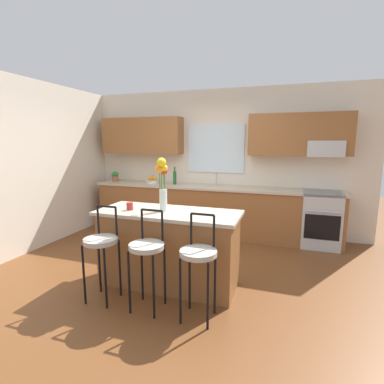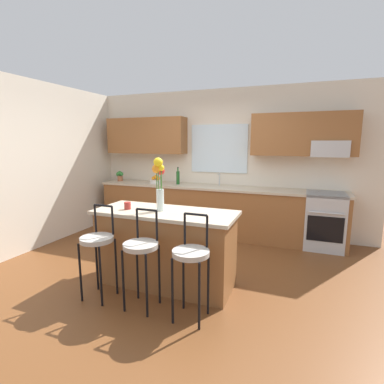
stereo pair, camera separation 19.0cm
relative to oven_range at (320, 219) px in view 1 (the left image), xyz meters
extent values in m
plane|color=brown|center=(-1.89, -1.68, -0.46)|extent=(14.00, 14.00, 0.00)
cube|color=beige|center=(-4.45, -1.38, 0.89)|extent=(0.12, 4.60, 2.70)
cube|color=beige|center=(-1.89, 0.38, 0.89)|extent=(5.60, 0.12, 2.70)
cube|color=brown|center=(-3.36, 0.15, 1.39)|extent=(1.65, 0.34, 0.70)
cube|color=brown|center=(-0.42, 0.15, 1.39)|extent=(1.65, 0.34, 0.70)
cube|color=silver|center=(-1.89, 0.31, 1.14)|extent=(1.10, 0.03, 0.90)
cube|color=#B7BABC|center=(0.00, 0.12, 1.16)|extent=(0.56, 0.36, 0.26)
cube|color=brown|center=(-1.89, 0.02, -0.02)|extent=(4.50, 0.60, 0.88)
cube|color=#BCAD93|center=(-1.89, 0.02, 0.44)|extent=(4.56, 0.64, 0.04)
cube|color=#B7BABC|center=(-1.83, 0.02, 0.39)|extent=(0.54, 0.38, 0.11)
cylinder|color=#B7BABC|center=(-1.83, 0.18, 0.57)|extent=(0.02, 0.02, 0.22)
cylinder|color=#B7BABC|center=(-1.83, 0.12, 0.68)|extent=(0.02, 0.12, 0.02)
cube|color=#B7BABC|center=(0.00, 0.00, 0.00)|extent=(0.60, 0.60, 0.92)
cube|color=black|center=(0.00, -0.29, -0.06)|extent=(0.52, 0.02, 0.40)
cylinder|color=#B7BABC|center=(0.00, -0.33, 0.20)|extent=(0.50, 0.02, 0.02)
cube|color=brown|center=(-1.88, -2.03, -0.02)|extent=(1.62, 0.61, 0.88)
cube|color=#BCAD93|center=(-1.88, -2.03, 0.44)|extent=(1.70, 0.69, 0.04)
cylinder|color=black|center=(-2.56, -2.73, -0.13)|extent=(0.02, 0.02, 0.66)
cylinder|color=black|center=(-2.29, -2.73, -0.13)|extent=(0.02, 0.02, 0.66)
cylinder|color=black|center=(-2.56, -2.46, -0.13)|extent=(0.02, 0.02, 0.66)
cylinder|color=black|center=(-2.29, -2.46, -0.13)|extent=(0.02, 0.02, 0.66)
cylinder|color=#B2ADA3|center=(-2.43, -2.60, 0.23)|extent=(0.36, 0.36, 0.05)
cylinder|color=black|center=(-2.55, -2.46, 0.41)|extent=(0.02, 0.02, 0.32)
cylinder|color=black|center=(-2.31, -2.46, 0.41)|extent=(0.02, 0.02, 0.32)
cylinder|color=black|center=(-2.43, -2.46, 0.57)|extent=(0.23, 0.02, 0.02)
cylinder|color=black|center=(-2.01, -2.73, -0.13)|extent=(0.02, 0.02, 0.66)
cylinder|color=black|center=(-1.74, -2.73, -0.13)|extent=(0.02, 0.02, 0.66)
cylinder|color=black|center=(-2.01, -2.46, -0.13)|extent=(0.02, 0.02, 0.66)
cylinder|color=black|center=(-1.74, -2.46, -0.13)|extent=(0.02, 0.02, 0.66)
cylinder|color=#B2ADA3|center=(-1.88, -2.60, 0.23)|extent=(0.36, 0.36, 0.05)
cylinder|color=black|center=(-2.00, -2.46, 0.41)|extent=(0.02, 0.02, 0.32)
cylinder|color=black|center=(-1.76, -2.46, 0.41)|extent=(0.02, 0.02, 0.32)
cylinder|color=black|center=(-1.88, -2.46, 0.57)|extent=(0.23, 0.02, 0.02)
cylinder|color=black|center=(-1.46, -2.73, -0.13)|extent=(0.02, 0.02, 0.66)
cylinder|color=black|center=(-1.19, -2.73, -0.13)|extent=(0.02, 0.02, 0.66)
cylinder|color=black|center=(-1.46, -2.46, -0.13)|extent=(0.02, 0.02, 0.66)
cylinder|color=black|center=(-1.19, -2.46, -0.13)|extent=(0.02, 0.02, 0.66)
cylinder|color=#B2ADA3|center=(-1.33, -2.60, 0.23)|extent=(0.36, 0.36, 0.05)
cylinder|color=black|center=(-1.45, -2.46, 0.41)|extent=(0.02, 0.02, 0.32)
cylinder|color=black|center=(-1.21, -2.46, 0.41)|extent=(0.02, 0.02, 0.32)
cylinder|color=black|center=(-1.33, -2.46, 0.57)|extent=(0.23, 0.02, 0.02)
cylinder|color=silver|center=(-1.94, -2.04, 0.59)|extent=(0.09, 0.09, 0.26)
cylinder|color=#3D722D|center=(-1.91, -2.05, 0.76)|extent=(0.01, 0.01, 0.43)
sphere|color=yellow|center=(-1.91, -2.05, 0.97)|extent=(0.07, 0.07, 0.07)
cylinder|color=#3D722D|center=(-1.94, -2.01, 0.74)|extent=(0.01, 0.01, 0.39)
sphere|color=red|center=(-1.94, -2.01, 0.93)|extent=(0.10, 0.10, 0.10)
cylinder|color=#3D722D|center=(-1.97, -2.05, 0.75)|extent=(0.01, 0.01, 0.42)
sphere|color=orange|center=(-1.97, -2.05, 0.96)|extent=(0.11, 0.11, 0.11)
cylinder|color=#3D722D|center=(-1.94, -2.07, 0.79)|extent=(0.01, 0.01, 0.50)
sphere|color=yellow|center=(-1.94, -2.07, 1.04)|extent=(0.11, 0.11, 0.11)
cylinder|color=#A52D28|center=(-2.34, -2.12, 0.51)|extent=(0.08, 0.08, 0.09)
cylinder|color=silver|center=(-3.10, 0.02, 0.49)|extent=(0.24, 0.24, 0.06)
sphere|color=orange|center=(-3.05, 0.02, 0.56)|extent=(0.08, 0.08, 0.08)
sphere|color=orange|center=(-3.10, 0.08, 0.56)|extent=(0.08, 0.08, 0.08)
sphere|color=orange|center=(-3.16, 0.02, 0.56)|extent=(0.07, 0.07, 0.07)
sphere|color=orange|center=(-3.10, 0.02, 0.59)|extent=(0.08, 0.08, 0.08)
cylinder|color=#1E5923|center=(-2.62, 0.02, 0.59)|extent=(0.06, 0.06, 0.25)
cylinder|color=#1E5923|center=(-2.62, 0.02, 0.75)|extent=(0.03, 0.03, 0.07)
cylinder|color=black|center=(-2.62, 0.02, 0.79)|extent=(0.03, 0.03, 0.02)
cylinder|color=#9E5B3D|center=(-3.95, 0.02, 0.52)|extent=(0.11, 0.11, 0.11)
sphere|color=#2D7A33|center=(-3.95, 0.02, 0.63)|extent=(0.08, 0.08, 0.08)
sphere|color=#2D7A33|center=(-3.99, 0.03, 0.60)|extent=(0.10, 0.10, 0.10)
sphere|color=#2D7A33|center=(-3.91, 0.01, 0.61)|extent=(0.08, 0.08, 0.08)
camera|label=1|loc=(-0.56, -5.09, 1.27)|focal=26.91mm
camera|label=2|loc=(-0.38, -5.02, 1.27)|focal=26.91mm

